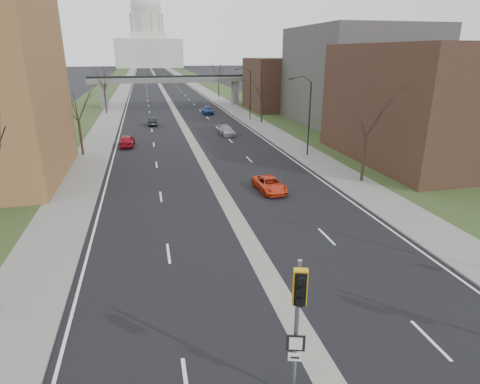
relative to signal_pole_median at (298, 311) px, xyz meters
name	(u,v)px	position (x,y,z in m)	size (l,w,h in m)	color
road_surface	(159,83)	(1.58, 149.67, -3.67)	(20.00, 600.00, 0.01)	black
median_strip	(159,83)	(1.58, 149.67, -3.67)	(1.20, 600.00, 0.02)	gray
sidewalk_right	(191,82)	(13.58, 149.67, -3.61)	(4.00, 600.00, 0.12)	gray
sidewalk_left	(126,83)	(-10.42, 149.67, -3.61)	(4.00, 600.00, 0.12)	gray
grass_verge_right	(206,82)	(19.58, 149.67, -3.62)	(8.00, 600.00, 0.10)	#2A3E1C
grass_verge_left	(109,84)	(-16.42, 149.67, -3.62)	(8.00, 600.00, 0.10)	#2A3E1C
commercial_block_near	(433,104)	(25.58, 27.67, 2.33)	(16.00, 20.00, 12.00)	#442C1F
commercial_block_mid	(356,76)	(29.58, 51.67, 3.83)	(18.00, 22.00, 15.00)	#53504C
commercial_block_far	(284,84)	(23.58, 69.67, 1.33)	(14.00, 14.00, 10.00)	#442C1F
pedestrian_bridge	(171,83)	(1.58, 79.67, 1.17)	(34.00, 3.00, 6.45)	slate
capitol	(148,41)	(1.58, 319.67, 14.92)	(48.00, 42.00, 55.75)	silver
streetlight_mid	(304,94)	(12.57, 31.67, 3.28)	(2.61, 0.20, 8.70)	black
streetlight_far	(246,79)	(12.57, 57.67, 3.28)	(2.61, 0.20, 8.70)	black
tree_left_b	(76,100)	(-11.42, 37.67, 2.55)	(6.75, 6.75, 8.81)	#382B21
tree_left_c	(103,75)	(-11.42, 71.67, 3.37)	(7.65, 7.65, 9.99)	#382B21
tree_right_a	(369,108)	(14.58, 21.67, 2.96)	(7.20, 7.20, 9.40)	#382B21
tree_right_b	(262,87)	(14.58, 54.67, 2.14)	(6.30, 6.30, 8.22)	#382B21
tree_right_c	(218,69)	(14.58, 94.67, 3.37)	(7.65, 7.65, 9.99)	#382B21
signal_pole_median	(298,311)	(0.00, 0.00, 0.00)	(0.72, 0.88, 5.27)	gray
car_left_near	(127,141)	(-6.66, 41.44, -2.94)	(1.73, 4.30, 1.46)	maroon
car_left_far	(152,121)	(-3.19, 56.29, -3.04)	(1.34, 3.84, 1.26)	black
car_right_near	(270,184)	(5.67, 21.05, -3.07)	(2.02, 4.37, 1.21)	red
car_right_mid	(227,131)	(6.86, 45.59, -3.06)	(1.73, 4.26, 1.24)	#9C9CA3
car_right_far	(207,110)	(7.33, 66.74, -2.91)	(1.81, 4.50, 1.53)	navy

